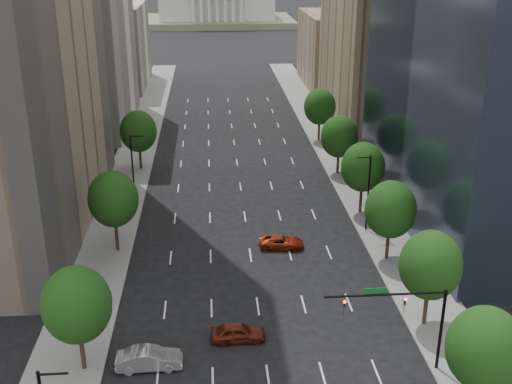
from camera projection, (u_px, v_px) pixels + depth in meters
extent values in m
cube|color=slate|center=(114.00, 220.00, 74.08)|extent=(6.00, 200.00, 0.15)
cube|color=slate|center=(372.00, 212.00, 76.25)|extent=(6.00, 200.00, 0.15)
cube|color=beige|center=(83.00, 25.00, 106.81)|extent=(14.00, 30.00, 35.00)
cube|color=beige|center=(113.00, 46.00, 140.52)|extent=(14.00, 26.00, 18.00)
cube|color=#8C7759|center=(375.00, 39.00, 108.44)|extent=(14.00, 30.00, 30.00)
cube|color=#8C7759|center=(336.00, 50.00, 141.60)|extent=(14.00, 26.00, 16.00)
ellipsoid|color=#11380F|center=(485.00, 349.00, 41.75)|extent=(5.20, 5.20, 5.98)
cylinder|color=#382316|center=(426.00, 304.00, 53.20)|extent=(0.36, 0.36, 4.00)
ellipsoid|color=#11380F|center=(430.00, 265.00, 51.81)|extent=(5.20, 5.20, 5.98)
cylinder|color=#382316|center=(388.00, 242.00, 64.33)|extent=(0.36, 0.36, 3.90)
ellipsoid|color=#11380F|center=(391.00, 209.00, 62.98)|extent=(5.20, 5.20, 5.98)
cylinder|color=#382316|center=(361.00, 197.00, 75.41)|extent=(0.36, 0.36, 4.10)
ellipsoid|color=#11380F|center=(363.00, 167.00, 73.99)|extent=(5.20, 5.20, 5.98)
cylinder|color=#382316|center=(338.00, 161.00, 88.44)|extent=(0.36, 0.36, 3.80)
ellipsoid|color=#11380F|center=(339.00, 137.00, 87.12)|extent=(5.20, 5.20, 5.98)
cylinder|color=#382316|center=(319.00, 129.00, 103.22)|extent=(0.36, 0.36, 4.00)
ellipsoid|color=#11380F|center=(320.00, 107.00, 101.83)|extent=(5.20, 5.20, 5.98)
cylinder|color=#382316|center=(82.00, 348.00, 47.54)|extent=(0.36, 0.36, 4.00)
ellipsoid|color=#11380F|center=(77.00, 305.00, 46.15)|extent=(5.20, 5.20, 5.98)
cylinder|color=#382316|center=(116.00, 233.00, 66.04)|extent=(0.36, 0.36, 4.15)
ellipsoid|color=#11380F|center=(113.00, 199.00, 64.59)|extent=(5.20, 5.20, 5.98)
cylinder|color=#382316|center=(140.00, 156.00, 90.16)|extent=(0.36, 0.36, 3.95)
ellipsoid|color=#11380F|center=(138.00, 131.00, 88.79)|extent=(5.20, 5.20, 5.98)
cylinder|color=black|center=(368.00, 194.00, 69.84)|extent=(0.20, 0.20, 9.00)
cylinder|color=black|center=(364.00, 158.00, 68.19)|extent=(1.60, 0.14, 0.14)
cylinder|color=black|center=(53.00, 374.00, 34.00)|extent=(1.60, 0.14, 0.14)
cylinder|color=black|center=(133.00, 170.00, 77.22)|extent=(0.20, 0.20, 9.00)
cylinder|color=black|center=(137.00, 136.00, 75.68)|extent=(1.60, 0.14, 0.14)
cylinder|color=black|center=(441.00, 331.00, 47.01)|extent=(0.24, 0.24, 7.00)
cylinder|color=black|center=(385.00, 295.00, 45.48)|extent=(9.00, 0.18, 0.18)
imported|color=black|center=(405.00, 300.00, 45.79)|extent=(0.18, 0.22, 1.10)
imported|color=black|center=(344.00, 303.00, 45.47)|extent=(0.18, 0.22, 1.10)
sphere|color=#FF0C07|center=(406.00, 299.00, 45.55)|extent=(0.20, 0.20, 0.20)
sphere|color=#FF0C07|center=(345.00, 302.00, 45.23)|extent=(0.20, 0.20, 0.20)
cube|color=#0C591E|center=(376.00, 291.00, 45.30)|extent=(1.60, 0.06, 0.45)
cube|color=#596647|center=(217.00, 21.00, 250.74)|extent=(60.00, 40.00, 2.50)
cube|color=silver|center=(217.00, 2.00, 248.06)|extent=(44.00, 26.00, 12.00)
ellipsoid|color=olive|center=(49.00, 22.00, 540.92)|extent=(380.00, 342.00, 190.00)
ellipsoid|color=olive|center=(254.00, 25.00, 593.77)|extent=(440.00, 396.00, 240.00)
ellipsoid|color=olive|center=(417.00, 11.00, 640.10)|extent=(360.00, 324.00, 200.00)
imported|color=#511A0D|center=(238.00, 332.00, 51.50)|extent=(4.57, 1.91, 1.55)
imported|color=gray|center=(149.00, 359.00, 48.15)|extent=(5.13, 1.93, 1.67)
imported|color=maroon|center=(281.00, 242.00, 67.30)|extent=(4.98, 2.68, 1.33)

